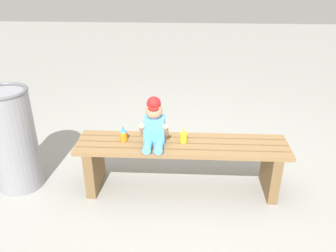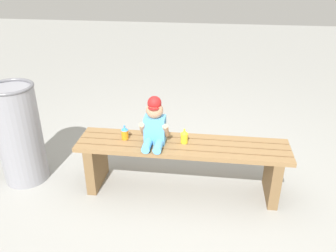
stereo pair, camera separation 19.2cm
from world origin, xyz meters
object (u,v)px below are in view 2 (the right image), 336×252
Objects in this scene: sippy_cup_right at (184,136)px; sippy_cup_left at (125,133)px; park_bench at (182,158)px; child_figure at (154,124)px; trash_bin at (19,134)px.

sippy_cup_left is at bearing 180.00° from sippy_cup_right.
child_figure is at bearing -175.53° from park_bench.
sippy_cup_right is at bearing 9.17° from child_figure.
sippy_cup_left is 1.00× the size of sippy_cup_right.
trash_bin reaches higher than park_bench.
park_bench is 0.39m from child_figure.
park_bench is at bearing 4.47° from child_figure.
sippy_cup_right is 0.14× the size of trash_bin.
sippy_cup_left is at bearing 177.55° from park_bench.
child_figure is 0.27m from sippy_cup_right.
park_bench is at bearing -2.45° from sippy_cup_left.
trash_bin reaches higher than child_figure.
trash_bin is at bearing 179.62° from child_figure.
sippy_cup_right is (0.50, 0.00, 0.00)m from sippy_cup_left.
child_figure is at bearing -0.38° from trash_bin.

